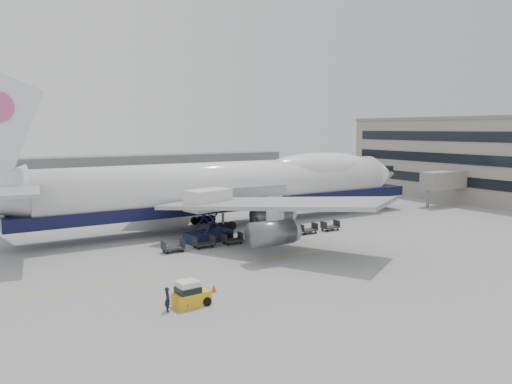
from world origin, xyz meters
TOP-DOWN VIEW (x-y plane):
  - ground at (0.00, 0.00)m, footprint 260.00×260.00m
  - apron_line at (0.00, -6.00)m, footprint 60.00×0.15m
  - hangar at (-10.00, 70.00)m, footprint 110.00×8.00m
  - airliner at (0.64, 12.00)m, footprint 67.00×55.30m
  - catering_truck at (-7.36, 4.52)m, footprint 6.07×4.71m
  - baggage_tug at (-18.32, -14.51)m, footprint 2.82×1.65m
  - ground_worker at (-20.20, -14.70)m, footprint 0.51×0.72m
  - traffic_cone at (-15.30, -12.55)m, footprint 0.43×0.43m
  - dolly_0 at (-13.02, 1.76)m, footprint 2.30×1.35m
  - dolly_1 at (-9.31, 1.76)m, footprint 2.30×1.35m
  - dolly_2 at (-5.61, 1.76)m, footprint 2.30×1.35m
  - dolly_3 at (-1.91, 1.76)m, footprint 2.30×1.35m
  - dolly_4 at (1.79, 1.76)m, footprint 2.30×1.35m
  - dolly_5 at (5.49, 1.76)m, footprint 2.30×1.35m
  - dolly_6 at (9.19, 1.76)m, footprint 2.30×1.35m

SIDE VIEW (x-z plane):
  - ground at x=0.00m, z-range 0.00..0.00m
  - apron_line at x=0.00m, z-range 0.00..0.01m
  - traffic_cone at x=-15.30m, z-range -0.02..0.61m
  - dolly_0 at x=-13.02m, z-range -0.12..1.18m
  - dolly_1 at x=-9.31m, z-range -0.12..1.18m
  - dolly_2 at x=-5.61m, z-range -0.12..1.18m
  - dolly_3 at x=-1.91m, z-range -0.12..1.18m
  - dolly_4 at x=1.79m, z-range -0.12..1.18m
  - dolly_5 at x=5.49m, z-range -0.12..1.18m
  - dolly_6 at x=9.19m, z-range -0.12..1.18m
  - baggage_tug at x=-18.32m, z-range -0.11..1.89m
  - ground_worker at x=-20.20m, z-range 0.00..1.85m
  - catering_truck at x=-7.36m, z-range 0.35..6.58m
  - hangar at x=-10.00m, z-range 0.00..7.00m
  - airliner at x=0.64m, z-range -4.37..15.61m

